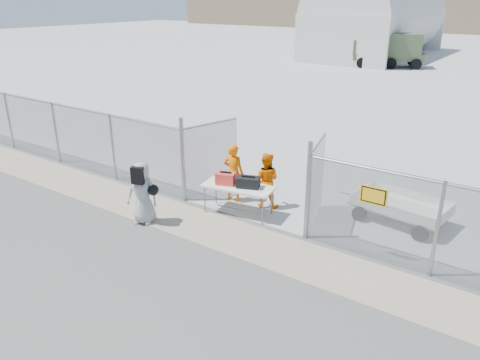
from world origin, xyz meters
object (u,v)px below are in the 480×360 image
Objects in this scene: security_worker_left at (234,173)px; utility_trailer at (401,209)px; visitor at (143,193)px; security_worker_right at (266,180)px; folding_table at (238,200)px.

utility_trailer is (4.46, 1.38, -0.50)m from security_worker_left.
security_worker_left is 0.57× the size of utility_trailer.
security_worker_left is 1.03× the size of visitor.
security_worker_left is 1.08× the size of security_worker_right.
security_worker_right is at bearing -153.33° from utility_trailer.
folding_table reaches higher than utility_trailer.
security_worker_left is 1.01m from security_worker_right.
folding_table is 1.21× the size of security_worker_right.
folding_table is at bearing 25.58° from visitor.
security_worker_left is at bearing -8.58° from security_worker_right.
visitor is at bearing -137.49° from utility_trailer.
security_worker_right is 3.43m from visitor.
security_worker_left reaches higher than visitor.
visitor is (-1.13, -2.52, -0.02)m from security_worker_left.
security_worker_left reaches higher than utility_trailer.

